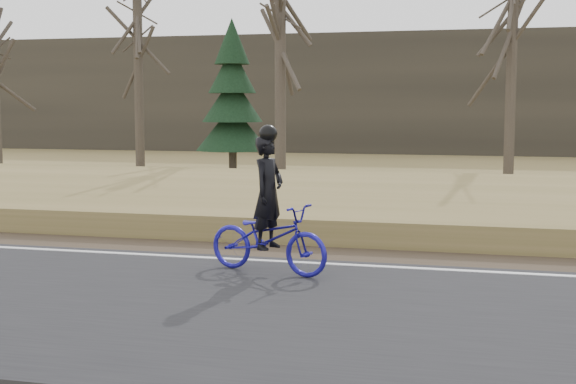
# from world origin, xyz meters

# --- Properties ---
(ground) EXTENTS (120.00, 120.00, 0.00)m
(ground) POSITION_xyz_m (0.00, 0.00, 0.00)
(ground) COLOR olive
(ground) RESTS_ON ground
(edge_line) EXTENTS (120.00, 0.12, 0.01)m
(edge_line) POSITION_xyz_m (0.00, 0.20, 0.07)
(edge_line) COLOR silver
(edge_line) RESTS_ON road
(shoulder) EXTENTS (120.00, 1.60, 0.04)m
(shoulder) POSITION_xyz_m (0.00, 1.20, 0.02)
(shoulder) COLOR #473A2B
(shoulder) RESTS_ON ground
(embankment) EXTENTS (120.00, 5.00, 0.44)m
(embankment) POSITION_xyz_m (0.00, 4.20, 0.22)
(embankment) COLOR olive
(embankment) RESTS_ON ground
(ballast) EXTENTS (120.00, 3.00, 0.45)m
(ballast) POSITION_xyz_m (0.00, 8.00, 0.23)
(ballast) COLOR slate
(ballast) RESTS_ON ground
(railroad) EXTENTS (120.00, 2.40, 0.29)m
(railroad) POSITION_xyz_m (0.00, 8.00, 0.53)
(railroad) COLOR black
(railroad) RESTS_ON ballast
(treeline_backdrop) EXTENTS (120.00, 4.00, 6.00)m
(treeline_backdrop) POSITION_xyz_m (0.00, 30.00, 3.00)
(treeline_backdrop) COLOR #383328
(treeline_backdrop) RESTS_ON ground
(cyclist) EXTENTS (2.00, 1.14, 2.11)m
(cyclist) POSITION_xyz_m (3.16, -0.61, 0.72)
(cyclist) COLOR #1A148D
(cyclist) RESTS_ON road
(bare_tree_left) EXTENTS (0.36, 0.36, 7.97)m
(bare_tree_left) POSITION_xyz_m (-7.28, 17.58, 3.98)
(bare_tree_left) COLOR #484034
(bare_tree_left) RESTS_ON ground
(bare_tree_near_left) EXTENTS (0.36, 0.36, 7.74)m
(bare_tree_near_left) POSITION_xyz_m (-0.50, 13.61, 3.87)
(bare_tree_near_left) COLOR #484034
(bare_tree_near_left) RESTS_ON ground
(bare_tree_center) EXTENTS (0.36, 0.36, 8.79)m
(bare_tree_center) POSITION_xyz_m (6.69, 16.42, 4.40)
(bare_tree_center) COLOR #484034
(bare_tree_center) RESTS_ON ground
(conifer) EXTENTS (2.60, 2.60, 5.47)m
(conifer) POSITION_xyz_m (-2.80, 15.66, 2.59)
(conifer) COLOR #484034
(conifer) RESTS_ON ground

